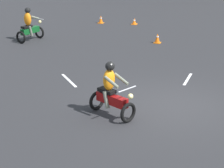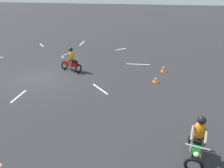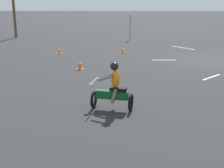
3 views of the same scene
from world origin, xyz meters
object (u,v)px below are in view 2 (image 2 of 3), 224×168
Objects in this scene: traffic_cone_near_left at (156,80)px; traffic_cone_mid_left at (0,168)px; motorcycle_rider_background at (198,141)px; traffic_cone_far_right at (164,69)px; motorcycle_rider_foreground at (71,61)px.

traffic_cone_mid_left reaches higher than traffic_cone_near_left.
motorcycle_rider_background is 3.60× the size of traffic_cone_far_right.
motorcycle_rider_background is (-7.02, 7.04, 0.00)m from motorcycle_rider_foreground.
motorcycle_rider_foreground is at bearing 9.79° from traffic_cone_far_right.
motorcycle_rider_foreground reaches higher than traffic_cone_far_right.
motorcycle_rider_foreground is 4.75× the size of traffic_cone_near_left.
motorcycle_rider_foreground is 9.94m from motorcycle_rider_background.
traffic_cone_far_right is (-6.11, -1.05, -0.50)m from motorcycle_rider_foreground.
motorcycle_rider_foreground reaches higher than traffic_cone_near_left.
traffic_cone_mid_left is 11.15m from traffic_cone_far_right.
traffic_cone_mid_left is at bearing 29.29° from motorcycle_rider_background.
traffic_cone_near_left is at bearing 75.19° from traffic_cone_far_right.
motorcycle_rider_foreground is 8.96m from traffic_cone_mid_left.
traffic_cone_far_right reaches higher than traffic_cone_near_left.
traffic_cone_mid_left is at bearing 63.06° from traffic_cone_far_right.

